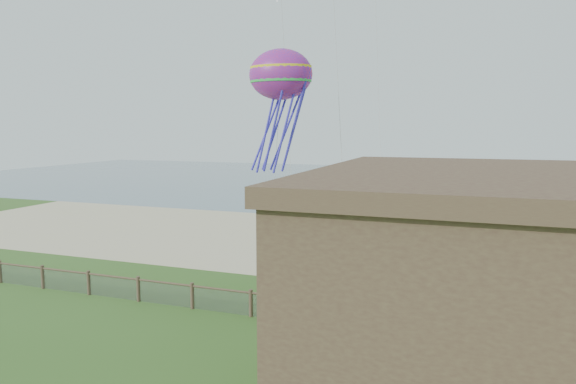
# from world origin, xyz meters

# --- Properties ---
(ground) EXTENTS (160.00, 160.00, 0.00)m
(ground) POSITION_xyz_m (0.00, 0.00, 0.00)
(ground) COLOR #34591E
(ground) RESTS_ON ground
(sand_beach) EXTENTS (72.00, 20.00, 0.02)m
(sand_beach) POSITION_xyz_m (0.00, 22.00, 0.00)
(sand_beach) COLOR #C9BD91
(sand_beach) RESTS_ON ground
(ocean) EXTENTS (160.00, 68.00, 0.02)m
(ocean) POSITION_xyz_m (0.00, 66.00, 0.00)
(ocean) COLOR slate
(ocean) RESTS_ON ground
(chainlink_fence) EXTENTS (36.20, 0.20, 1.25)m
(chainlink_fence) POSITION_xyz_m (0.00, 6.00, 0.55)
(chainlink_fence) COLOR #483428
(chainlink_fence) RESTS_ON ground
(picnic_table) EXTENTS (2.13, 1.68, 0.85)m
(picnic_table) POSITION_xyz_m (7.20, 5.00, 0.43)
(picnic_table) COLOR brown
(picnic_table) RESTS_ON ground
(octopus_kite) EXTENTS (4.13, 3.32, 7.52)m
(octopus_kite) POSITION_xyz_m (-1.45, 13.66, 9.54)
(octopus_kite) COLOR #E82445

